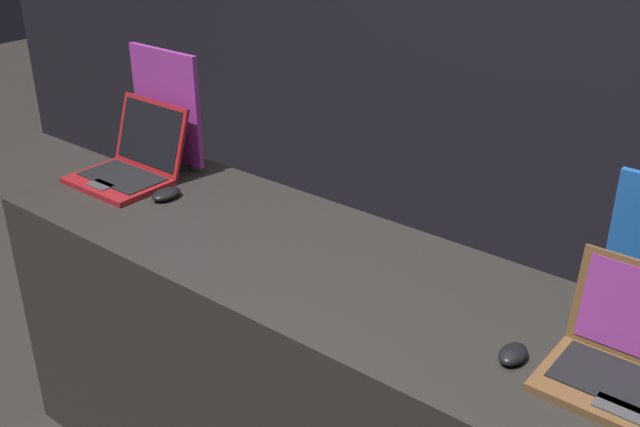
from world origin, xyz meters
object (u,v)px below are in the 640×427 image
object	(u,v)px
laptop_front	(131,163)
mouse_front	(166,194)
promo_stand_front	(167,111)
mouse_back	(513,354)

from	to	relation	value
laptop_front	mouse_front	distance (m)	0.23
mouse_front	promo_stand_front	distance (m)	0.37
mouse_front	mouse_back	size ratio (longest dim) A/B	1.21
mouse_front	mouse_back	xyz separation A→B (m)	(1.30, -0.09, -0.00)
mouse_front	mouse_back	distance (m)	1.31
laptop_front	mouse_front	xyz separation A→B (m)	(0.23, -0.04, -0.04)
mouse_back	laptop_front	bearing A→B (deg)	175.10
laptop_front	mouse_back	world-z (taller)	laptop_front
mouse_front	mouse_back	bearing A→B (deg)	-4.03
promo_stand_front	mouse_back	xyz separation A→B (m)	(1.53, -0.31, -0.19)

